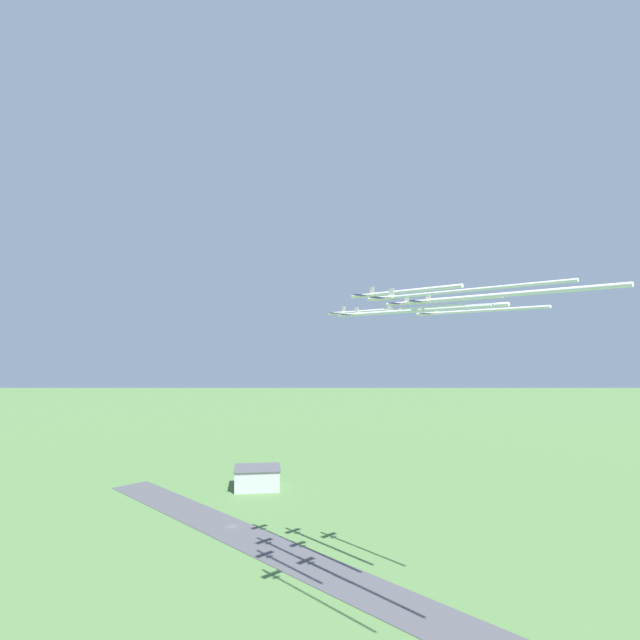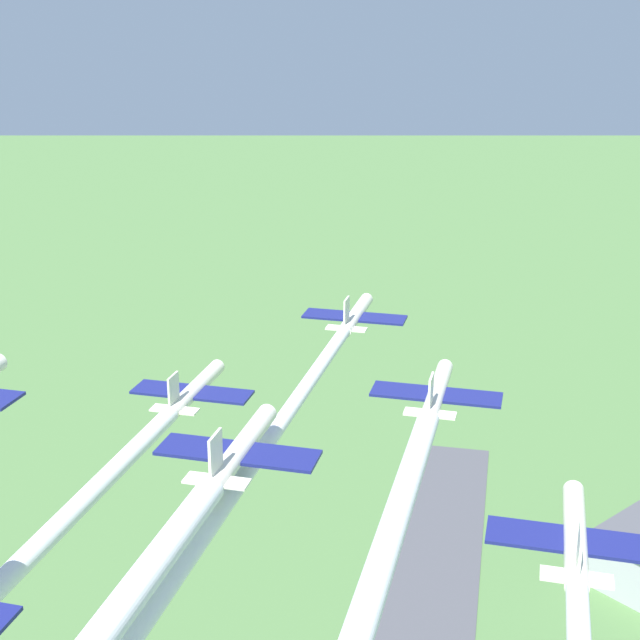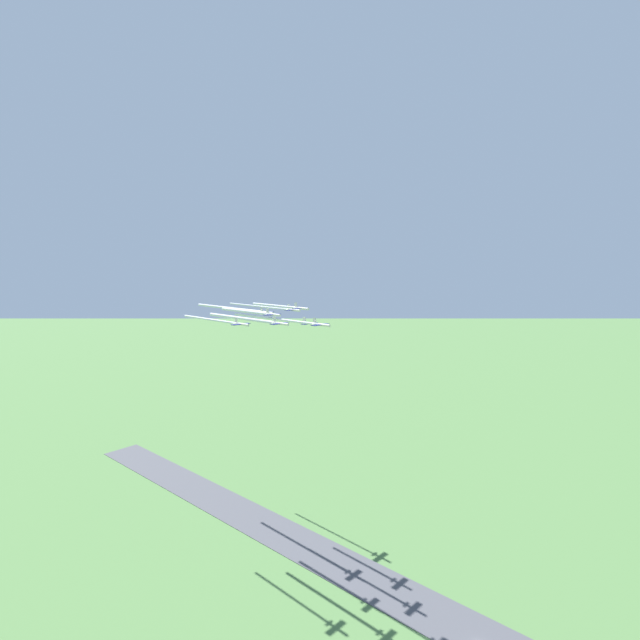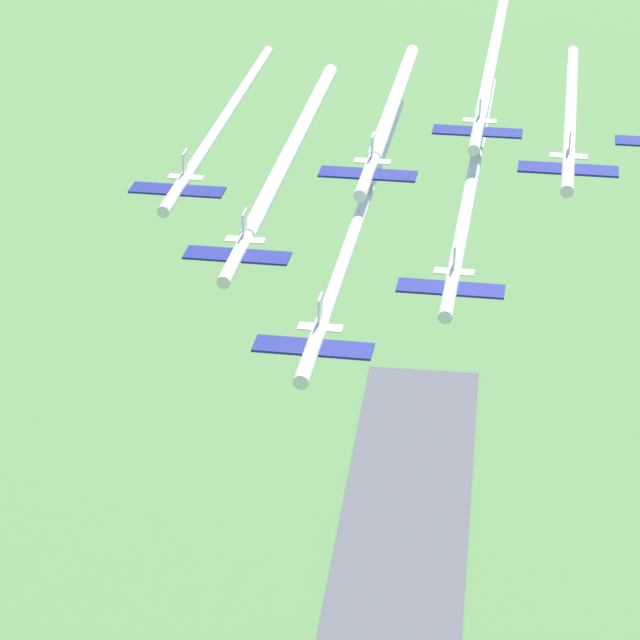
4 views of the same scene
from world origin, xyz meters
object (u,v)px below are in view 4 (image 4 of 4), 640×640
object	(u,v)px
jet_4	(367,175)
jet_7	(477,132)
jet_3	(568,170)
jet_5	(177,191)
jet_0	(313,349)
jet_2	(237,256)
jet_1	(450,289)

from	to	relation	value
jet_4	jet_7	world-z (taller)	jet_4
jet_3	jet_5	bearing A→B (deg)	-0.00
jet_3	jet_0	bearing A→B (deg)	59.53
jet_0	jet_3	world-z (taller)	jet_3
jet_2	jet_7	size ratio (longest dim) A/B	1.00
jet_0	jet_7	distance (m)	42.97
jet_4	jet_7	size ratio (longest dim) A/B	1.00
jet_1	jet_3	size ratio (longest dim) A/B	1.00
jet_2	jet_0	bearing A→B (deg)	120.47
jet_0	jet_7	bearing A→B (deg)	-101.09
jet_1	jet_3	xyz separation A→B (m)	(-1.42, 16.24, 4.79)
jet_0	jet_1	xyz separation A→B (m)	(-1.42, 16.24, -1.60)
jet_5	jet_7	bearing A→B (deg)	-150.46
jet_0	jet_5	bearing A→B (deg)	-59.53
jet_0	jet_4	size ratio (longest dim) A/B	1.00
jet_2	jet_4	bearing A→B (deg)	-120.47
jet_4	jet_7	bearing A→B (deg)	-120.47
jet_5	jet_7	world-z (taller)	jet_7
jet_2	jet_5	bearing A→B (deg)	-59.53
jet_1	jet_2	bearing A→B (deg)	-0.00
jet_1	jet_5	size ratio (longest dim) A/B	1.00
jet_0	jet_1	distance (m)	16.38
jet_4	jet_5	size ratio (longest dim) A/B	1.00
jet_7	jet_2	bearing A→B (deg)	59.53
jet_3	jet_4	world-z (taller)	jet_3
jet_5	jet_7	distance (m)	28.56
jet_3	jet_1	bearing A→B (deg)	59.53
jet_1	jet_0	bearing A→B (deg)	59.53
jet_5	jet_7	size ratio (longest dim) A/B	1.00
jet_5	jet_1	bearing A→B (deg)	150.46
jet_0	jet_3	distance (m)	32.76
jet_7	jet_4	bearing A→B (deg)	59.53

